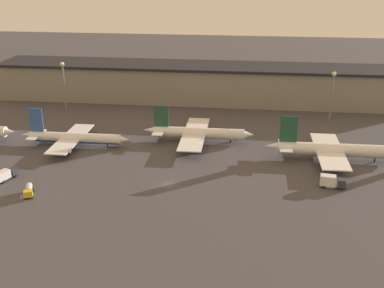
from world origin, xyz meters
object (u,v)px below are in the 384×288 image
(airplane_1, at_px, (74,138))
(service_vehicle_2, at_px, (29,190))
(service_vehicle_0, at_px, (5,175))
(airplane_3, at_px, (333,150))
(service_vehicle_3, at_px, (332,181))
(airplane_2, at_px, (197,133))

(airplane_1, bearing_deg, service_vehicle_2, -89.38)
(airplane_1, distance_m, service_vehicle_0, 31.96)
(airplane_1, height_order, service_vehicle_2, airplane_1)
(service_vehicle_0, relative_size, service_vehicle_2, 1.19)
(airplane_3, relative_size, service_vehicle_3, 6.04)
(service_vehicle_2, bearing_deg, service_vehicle_3, 78.76)
(airplane_3, bearing_deg, service_vehicle_2, -158.04)
(service_vehicle_0, relative_size, service_vehicle_3, 1.04)
(airplane_2, bearing_deg, service_vehicle_0, -144.05)
(service_vehicle_0, xyz_separation_m, service_vehicle_3, (97.12, 6.86, 0.23))
(airplane_3, xyz_separation_m, service_vehicle_3, (-3.45, -21.22, -1.57))
(airplane_3, xyz_separation_m, service_vehicle_0, (-100.58, -28.08, -1.80))
(airplane_1, height_order, service_vehicle_3, airplane_1)
(airplane_2, relative_size, service_vehicle_2, 6.13)
(airplane_3, relative_size, service_vehicle_2, 6.87)
(service_vehicle_3, bearing_deg, airplane_3, 88.61)
(airplane_2, xyz_separation_m, service_vehicle_3, (43.18, -32.91, -1.27))
(airplane_3, height_order, service_vehicle_2, airplane_3)
(airplane_2, relative_size, airplane_3, 0.89)
(service_vehicle_0, bearing_deg, airplane_2, -34.23)
(service_vehicle_2, bearing_deg, airplane_1, 159.54)
(service_vehicle_2, relative_size, service_vehicle_3, 0.88)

